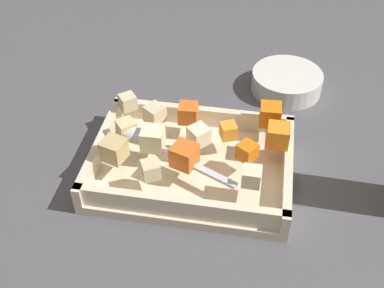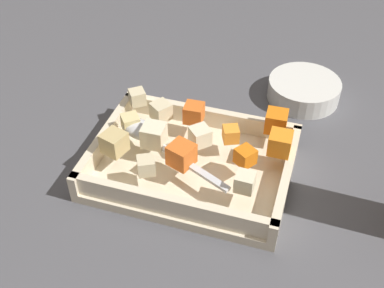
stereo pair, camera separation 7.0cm
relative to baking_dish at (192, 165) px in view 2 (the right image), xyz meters
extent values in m
plane|color=#4C4C51|center=(0.01, 0.00, -0.01)|extent=(4.00, 4.00, 0.00)
cube|color=beige|center=(0.00, 0.00, -0.01)|extent=(0.29, 0.21, 0.01)
cube|color=beige|center=(0.00, -0.10, 0.02)|extent=(0.29, 0.01, 0.03)
cube|color=beige|center=(0.00, 0.10, 0.02)|extent=(0.29, 0.01, 0.03)
cube|color=beige|center=(-0.14, 0.00, 0.02)|extent=(0.01, 0.21, 0.03)
cube|color=beige|center=(0.14, 0.00, 0.02)|extent=(0.01, 0.21, 0.03)
cube|color=orange|center=(0.05, 0.04, 0.04)|extent=(0.03, 0.03, 0.02)
cube|color=orange|center=(-0.01, -0.03, 0.05)|extent=(0.04, 0.04, 0.03)
cube|color=orange|center=(0.08, 0.00, 0.04)|extent=(0.03, 0.03, 0.02)
cube|color=orange|center=(0.11, 0.08, 0.05)|extent=(0.03, 0.03, 0.03)
cube|color=orange|center=(-0.02, 0.06, 0.05)|extent=(0.03, 0.03, 0.03)
cube|color=orange|center=(0.12, 0.03, 0.05)|extent=(0.03, 0.03, 0.03)
cube|color=beige|center=(-0.12, 0.08, 0.04)|extent=(0.03, 0.03, 0.02)
cube|color=beige|center=(0.09, -0.05, 0.04)|extent=(0.03, 0.03, 0.02)
cube|color=#E0CC89|center=(-0.10, 0.02, 0.04)|extent=(0.03, 0.03, 0.02)
cube|color=tan|center=(-0.10, -0.04, 0.05)|extent=(0.04, 0.04, 0.03)
cube|color=beige|center=(-0.06, 0.00, 0.05)|extent=(0.03, 0.03, 0.03)
cube|color=beige|center=(-0.05, -0.06, 0.04)|extent=(0.03, 0.03, 0.02)
cube|color=beige|center=(-0.07, 0.05, 0.05)|extent=(0.04, 0.04, 0.03)
cube|color=beige|center=(0.00, 0.02, 0.05)|extent=(0.04, 0.04, 0.03)
ellipsoid|color=silver|center=(-0.09, 0.01, 0.04)|extent=(0.07, 0.06, 0.02)
cube|color=silver|center=(0.01, -0.03, 0.03)|extent=(0.13, 0.07, 0.01)
cylinder|color=silver|center=(0.13, 0.24, 0.00)|extent=(0.13, 0.13, 0.04)
camera|label=1|loc=(0.09, -0.51, 0.51)|focal=45.74mm
camera|label=2|loc=(0.16, -0.50, 0.51)|focal=45.74mm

